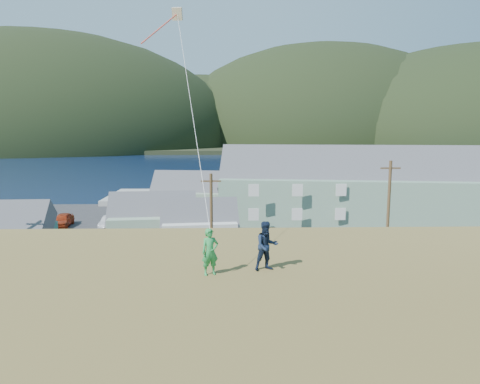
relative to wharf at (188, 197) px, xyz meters
name	(u,v)px	position (x,y,z in m)	size (l,w,h in m)	color
ground	(216,282)	(6.00, -40.00, -0.45)	(900.00, 900.00, 0.00)	#0A1638
grass_strip	(215,291)	(6.00, -42.00, -0.40)	(110.00, 8.00, 0.10)	#4C3D19
waterfront_lot	(220,230)	(6.00, -23.00, -0.39)	(72.00, 36.00, 0.12)	#28282B
wharf	(188,197)	(0.00, 0.00, 0.00)	(26.00, 14.00, 0.90)	gray
far_shore	(228,143)	(6.00, 290.00, 0.55)	(900.00, 320.00, 2.00)	black
far_hills	(277,143)	(41.59, 239.38, 1.55)	(760.00, 265.00, 143.00)	black
lodge	(355,187)	(22.82, -19.12, 4.11)	(34.64, 14.01, 11.84)	slate
shed_teal	(0,235)	(-13.25, -34.53, 2.04)	(8.64, 6.23, 6.66)	#2F6E6F
shed_palegreen_near	(153,220)	(-0.86, -28.41, 1.99)	(9.35, 6.32, 6.45)	gray
shed_white	(200,226)	(4.10, -30.51, 1.87)	(8.02, 5.72, 6.02)	silver
shed_palegreen_far	(193,195)	(2.12, -14.16, 2.41)	(11.90, 7.82, 7.49)	gray
utility_poles	(188,220)	(3.73, -38.50, 4.13)	(33.81, 0.24, 9.31)	#47331E
parked_cars	(147,219)	(-3.03, -20.19, 0.41)	(25.42, 10.49, 1.58)	white
kite_flyer_green	(210,252)	(6.43, -58.95, 7.49)	(0.54, 0.35, 1.47)	#258A42
kite_flyer_navy	(267,246)	(8.23, -58.55, 7.55)	(0.78, 0.61, 1.60)	#141F37
kite_rig	(175,19)	(4.61, -51.47, 16.24)	(1.52, 4.14, 11.55)	beige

